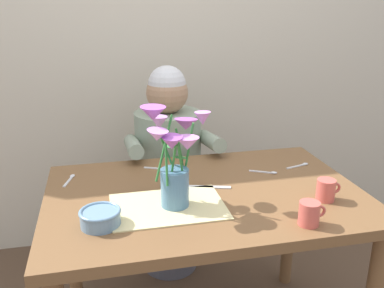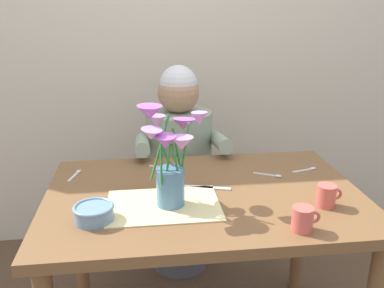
% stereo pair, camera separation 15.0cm
% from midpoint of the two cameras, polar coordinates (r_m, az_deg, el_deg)
% --- Properties ---
extents(wood_panel_backdrop, '(4.00, 0.10, 2.50)m').
position_cam_midpoint_polar(wood_panel_backdrop, '(2.50, -6.08, 14.56)').
color(wood_panel_backdrop, beige).
rests_on(wood_panel_backdrop, ground_plane).
extents(dining_table, '(1.20, 0.80, 0.74)m').
position_cam_midpoint_polar(dining_table, '(1.66, -0.85, -9.58)').
color(dining_table, brown).
rests_on(dining_table, ground_plane).
extents(seated_person, '(0.45, 0.47, 1.14)m').
position_cam_midpoint_polar(seated_person, '(2.24, -5.08, -4.12)').
color(seated_person, '#4C4C56').
rests_on(seated_person, ground_plane).
extents(striped_placemat, '(0.40, 0.28, 0.00)m').
position_cam_midpoint_polar(striped_placemat, '(1.51, -6.15, -8.48)').
color(striped_placemat, beige).
rests_on(striped_placemat, dining_table).
extents(flower_vase, '(0.27, 0.24, 0.36)m').
position_cam_midpoint_polar(flower_vase, '(1.45, -5.47, -1.64)').
color(flower_vase, teal).
rests_on(flower_vase, dining_table).
extents(ceramic_bowl, '(0.14, 0.14, 0.06)m').
position_cam_midpoint_polar(ceramic_bowl, '(1.43, -15.34, -9.60)').
color(ceramic_bowl, '#6689A8').
rests_on(ceramic_bowl, dining_table).
extents(dinner_knife, '(0.19, 0.07, 0.00)m').
position_cam_midpoint_polar(dinner_knife, '(1.65, -0.62, -5.89)').
color(dinner_knife, silver).
rests_on(dinner_knife, dining_table).
extents(ceramic_mug, '(0.09, 0.07, 0.08)m').
position_cam_midpoint_polar(ceramic_mug, '(1.59, 15.19, -6.07)').
color(ceramic_mug, '#CC564C').
rests_on(ceramic_mug, dining_table).
extents(tea_cup, '(0.09, 0.07, 0.08)m').
position_cam_midpoint_polar(tea_cup, '(1.41, 12.72, -9.23)').
color(tea_cup, '#CC564C').
rests_on(tea_cup, dining_table).
extents(spoon_0, '(0.05, 0.12, 0.01)m').
position_cam_midpoint_polar(spoon_0, '(1.82, -18.46, -4.51)').
color(spoon_0, silver).
rests_on(spoon_0, dining_table).
extents(spoon_1, '(0.11, 0.06, 0.01)m').
position_cam_midpoint_polar(spoon_1, '(1.83, -6.49, -3.38)').
color(spoon_1, silver).
rests_on(spoon_1, dining_table).
extents(spoon_2, '(0.12, 0.05, 0.01)m').
position_cam_midpoint_polar(spoon_2, '(1.90, 12.37, -2.85)').
color(spoon_2, silver).
rests_on(spoon_2, dining_table).
extents(spoon_3, '(0.11, 0.07, 0.01)m').
position_cam_midpoint_polar(spoon_3, '(1.80, 7.89, -3.85)').
color(spoon_3, silver).
rests_on(spoon_3, dining_table).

